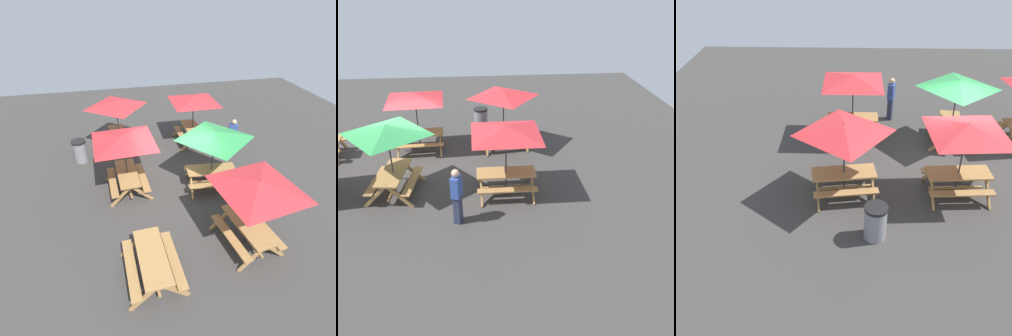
{
  "view_description": "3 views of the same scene",
  "coord_description": "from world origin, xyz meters",
  "views": [
    {
      "loc": [
        -7.6,
        1.84,
        6.24
      ],
      "look_at": [
        -0.07,
        0.18,
        0.9
      ],
      "focal_mm": 28.0,
      "sensor_mm": 36.0,
      "label": 1
    },
    {
      "loc": [
        2.29,
        -11.63,
        6.4
      ],
      "look_at": [
        3.17,
        -1.72,
        0.9
      ],
      "focal_mm": 40.0,
      "sensor_mm": 36.0,
      "label": 2
    },
    {
      "loc": [
        3.13,
        10.26,
        6.85
      ],
      "look_at": [
        3.38,
        1.71,
        0.9
      ],
      "focal_mm": 40.0,
      "sensor_mm": 36.0,
      "label": 3
    }
  ],
  "objects": [
    {
      "name": "picnic_table_2",
      "position": [
        -0.27,
        -1.4,
        1.99
      ],
      "size": [
        2.2,
        2.2,
        2.34
      ],
      "rotation": [
        0.0,
        0.0,
        1.46
      ],
      "color": "#A87A44",
      "rests_on": "ground"
    },
    {
      "name": "picnic_table_0",
      "position": [
        3.17,
        -1.72,
        1.99
      ],
      "size": [
        2.83,
        2.83,
        2.34
      ],
      "rotation": [
        0.0,
        0.0,
        0.0
      ],
      "color": "#A87A44",
      "rests_on": "ground"
    },
    {
      "name": "trash_bin_gray",
      "position": [
        2.55,
        3.43,
        0.49
      ],
      "size": [
        0.59,
        0.59,
        0.98
      ],
      "color": "gray",
      "rests_on": "ground"
    },
    {
      "name": "picnic_table_1",
      "position": [
        3.38,
        1.71,
        1.99
      ],
      "size": [
        2.27,
        2.27,
        2.34
      ],
      "rotation": [
        0.0,
        0.0,
        0.14
      ],
      "color": "#A87A44",
      "rests_on": "ground"
    },
    {
      "name": "person_standing",
      "position": [
        1.72,
        -3.08,
        0.89
      ],
      "size": [
        0.32,
        0.41,
        1.67
      ],
      "rotation": [
        0.0,
        0.0,
        4.4
      ],
      "color": "#2D334C",
      "rests_on": "ground"
    },
    {
      "name": "picnic_table_3",
      "position": [
        0.16,
        1.63,
        1.99
      ],
      "size": [
        2.82,
        2.82,
        2.34
      ],
      "rotation": [
        0.0,
        0.0,
        0.06
      ],
      "color": "#A87A44",
      "rests_on": "ground"
    },
    {
      "name": "ground_plane",
      "position": [
        0.0,
        0.0,
        0.0
      ],
      "size": [
        24.38,
        24.38,
        0.0
      ],
      "primitive_type": "plane",
      "color": "#3D3A38",
      "rests_on": "ground"
    }
  ]
}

